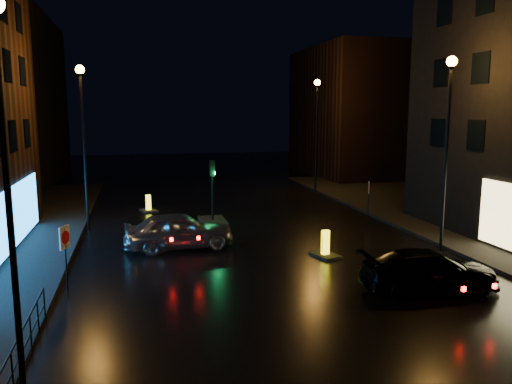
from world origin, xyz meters
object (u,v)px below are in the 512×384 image
Objects in this scene: silver_hatchback at (179,230)px; road_sign_right at (369,190)px; dark_sedan at (430,270)px; bollard_far at (149,208)px; bollard_near at (325,251)px; road_sign_left at (65,243)px; traffic_signal at (213,213)px.

silver_hatchback is 2.37× the size of road_sign_right.
silver_hatchback is at bearing 50.61° from dark_sedan.
dark_sedan reaches higher than bollard_far.
road_sign_left reaches higher than bollard_near.
traffic_signal is at bearing 98.14° from bollard_near.
road_sign_left is 1.15× the size of road_sign_right.
road_sign_left is (-4.15, -4.80, 0.93)m from silver_hatchback.
road_sign_right is at bearing -71.66° from silver_hatchback.
road_sign_left is at bearing 136.23° from silver_hatchback.
traffic_signal is 8.60m from bollard_near.
bollard_far is (-3.40, 3.80, -0.28)m from traffic_signal.
traffic_signal reaches higher than dark_sedan.
dark_sedan is at bearing -65.57° from traffic_signal.
road_sign_left is (-6.43, -9.85, 1.25)m from traffic_signal.
traffic_signal is at bearing 21.01° from road_sign_right.
silver_hatchback is at bearing 138.26° from bollard_near.
traffic_signal is at bearing -27.34° from silver_hatchback.
bollard_far is at bearing 131.80° from traffic_signal.
road_sign_left reaches higher than silver_hatchback.
road_sign_right is (15.53, 9.25, -0.23)m from road_sign_left.
bollard_far is 13.32m from road_sign_right.
traffic_signal is 9.17m from road_sign_right.
bollard_near is at bearing -79.15° from bollard_far.
silver_hatchback is 8.94m from bollard_far.
traffic_signal reaches higher than road_sign_left.
traffic_signal is 2.30× the size of bollard_near.
bollard_near is 1.09× the size of bollard_far.
dark_sedan is 2.35× the size of road_sign_right.
bollard_far is (-7.02, 11.60, -0.02)m from bollard_near.
traffic_signal is 1.48× the size of road_sign_left.
dark_sedan is 5.02m from bollard_near.
traffic_signal reaches higher than silver_hatchback.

